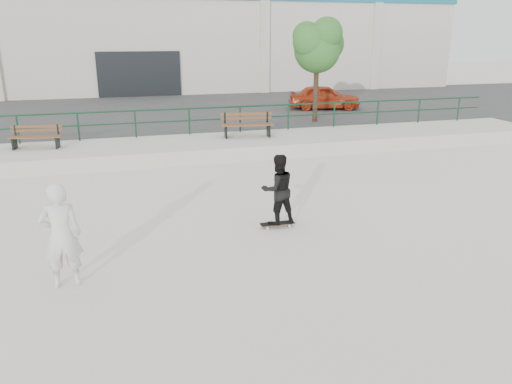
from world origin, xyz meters
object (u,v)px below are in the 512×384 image
object	(u,v)px
bench_right	(247,125)
seated_skater	(61,236)
standing_skater	(278,189)
bench_left	(36,137)
skateboard	(277,224)
tree	(318,44)
red_car	(324,97)

from	to	relation	value
bench_right	seated_skater	xyz separation A→B (m)	(-5.81, -9.48, -0.01)
standing_skater	bench_right	bearing A→B (deg)	-105.68
bench_left	seated_skater	distance (m)	9.64
standing_skater	seated_skater	bearing A→B (deg)	14.51
skateboard	tree	bearing A→B (deg)	64.20
seated_skater	tree	bearing A→B (deg)	-132.37
red_car	skateboard	size ratio (longest dim) A/B	4.61
red_car	bench_left	bearing A→B (deg)	130.27
red_car	seated_skater	xyz separation A→B (m)	(-11.49, -15.36, -0.18)
bench_right	bench_left	bearing A→B (deg)	-172.80
red_car	seated_skater	world-z (taller)	seated_skater
skateboard	standing_skater	distance (m)	0.82
tree	seated_skater	distance (m)	15.58
bench_right	tree	xyz separation A→B (m)	(3.78, 2.46, 2.84)
bench_left	red_car	world-z (taller)	red_car
bench_left	skateboard	distance (m)	9.93
red_car	standing_skater	world-z (taller)	red_car
bench_left	standing_skater	bearing A→B (deg)	-45.04
bench_left	bench_right	bearing A→B (deg)	7.81
bench_left	tree	bearing A→B (deg)	20.38
bench_right	standing_skater	distance (m)	8.00
standing_skater	seated_skater	xyz separation A→B (m)	(-4.40, -1.61, 0.04)
bench_left	seated_skater	bearing A→B (deg)	-72.75
bench_right	tree	world-z (taller)	tree
tree	red_car	size ratio (longest dim) A/B	1.21
bench_right	standing_skater	world-z (taller)	standing_skater
tree	skateboard	size ratio (longest dim) A/B	5.59
bench_right	red_car	world-z (taller)	red_car
bench_left	seated_skater	xyz separation A→B (m)	(1.53, -9.52, 0.05)
red_car	seated_skater	bearing A→B (deg)	159.32
bench_right	skateboard	xyz separation A→B (m)	(-1.41, -7.88, -0.87)
skateboard	seated_skater	world-z (taller)	seated_skater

